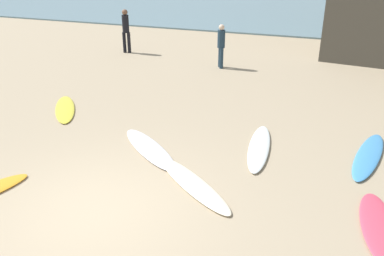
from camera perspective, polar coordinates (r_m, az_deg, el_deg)
name	(u,v)px	position (r m, az deg, el deg)	size (l,w,h in m)	color
ground_plane	(97,210)	(8.02, -12.77, -10.87)	(120.00, 120.00, 0.00)	tan
surfboard_0	(368,156)	(10.31, 22.85, -3.49)	(0.50, 2.56, 0.09)	#4A9CE2
surfboard_1	(259,147)	(9.99, 9.11, -2.61)	(0.48, 2.46, 0.09)	white
surfboard_2	(65,109)	(12.61, -16.88, 2.50)	(0.54, 2.16, 0.07)	yellow
surfboard_3	(193,184)	(8.49, 0.16, -7.63)	(0.50, 2.48, 0.08)	#F8EACA
surfboard_5	(149,148)	(9.87, -5.81, -2.78)	(0.57, 2.39, 0.08)	white
surfboard_6	(378,226)	(8.06, 23.99, -12.09)	(0.59, 2.06, 0.08)	#DE4760
beachgoer_near	(221,44)	(15.88, 3.98, 11.30)	(0.38, 0.38, 1.62)	#1E3342
beachgoer_mid	(126,29)	(18.21, -8.98, 13.19)	(0.34, 0.33, 1.80)	black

